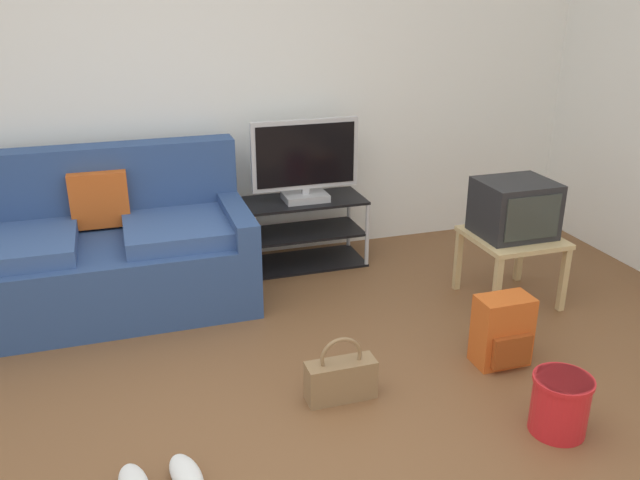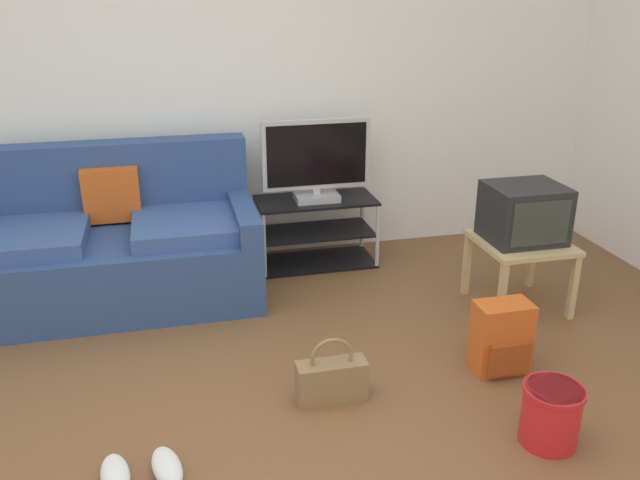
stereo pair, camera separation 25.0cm
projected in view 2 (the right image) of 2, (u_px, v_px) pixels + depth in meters
ground_plane at (259, 468)px, 2.83m from camera, size 9.00×9.80×0.02m
wall_back at (200, 74)px, 4.55m from camera, size 9.00×0.10×2.70m
couch at (113, 247)px, 4.25m from camera, size 1.82×0.92×0.97m
tv_stand at (316, 231)px, 4.80m from camera, size 0.85×0.42×0.50m
flat_tv at (316, 161)px, 4.58m from camera, size 0.77×0.22×0.58m
side_table at (521, 250)px, 4.11m from camera, size 0.54×0.54×0.45m
crt_tv at (524, 213)px, 4.03m from camera, size 0.45×0.40×0.35m
backpack at (501, 338)px, 3.47m from camera, size 0.29×0.25×0.39m
handbag at (332, 379)px, 3.25m from camera, size 0.35×0.13×0.34m
cleaning_bucket at (551, 413)px, 2.93m from camera, size 0.27×0.27×0.28m
sneakers_pair at (141, 472)px, 2.74m from camera, size 0.37×0.29×0.09m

